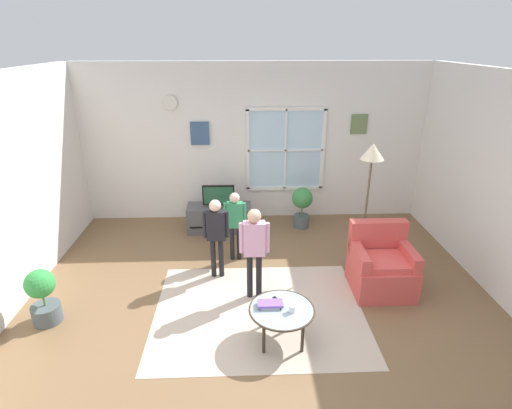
% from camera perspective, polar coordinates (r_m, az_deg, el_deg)
% --- Properties ---
extents(ground_plane, '(6.58, 6.35, 0.02)m').
position_cam_1_polar(ground_plane, '(5.04, 0.90, -15.30)').
color(ground_plane, brown).
extents(back_wall, '(5.98, 0.17, 2.76)m').
position_cam_1_polar(back_wall, '(7.12, -0.20, 8.72)').
color(back_wall, silver).
rests_on(back_wall, ground_plane).
extents(area_rug, '(2.54, 2.01, 0.01)m').
position_cam_1_polar(area_rug, '(5.05, 0.43, -15.03)').
color(area_rug, '#C6B29E').
rests_on(area_rug, ground_plane).
extents(tv_stand, '(1.08, 0.45, 0.46)m').
position_cam_1_polar(tv_stand, '(6.90, -5.26, -1.95)').
color(tv_stand, '#4C4C51').
rests_on(tv_stand, ground_plane).
extents(television, '(0.54, 0.08, 0.37)m').
position_cam_1_polar(television, '(6.74, -5.39, 1.32)').
color(television, '#4C4C4C').
rests_on(television, tv_stand).
extents(armchair, '(0.76, 0.74, 0.87)m').
position_cam_1_polar(armchair, '(5.54, 17.45, -8.46)').
color(armchair, '#D14C47').
rests_on(armchair, ground_plane).
extents(coffee_table, '(0.72, 0.72, 0.41)m').
position_cam_1_polar(coffee_table, '(4.45, 3.70, -14.96)').
color(coffee_table, '#99B2B7').
rests_on(coffee_table, ground_plane).
extents(book_stack, '(0.28, 0.14, 0.05)m').
position_cam_1_polar(book_stack, '(4.45, 2.04, -14.07)').
color(book_stack, '#9CA1B7').
rests_on(book_stack, coffee_table).
extents(cup, '(0.07, 0.07, 0.08)m').
position_cam_1_polar(cup, '(4.38, 5.20, -14.62)').
color(cup, white).
rests_on(cup, coffee_table).
extents(remote_near_books, '(0.09, 0.14, 0.02)m').
position_cam_1_polar(remote_near_books, '(4.53, 3.00, -13.59)').
color(remote_near_books, black).
rests_on(remote_near_books, coffee_table).
extents(remote_near_cup, '(0.06, 0.14, 0.02)m').
position_cam_1_polar(remote_near_cup, '(4.47, 3.45, -14.18)').
color(remote_near_cup, black).
rests_on(remote_near_cup, coffee_table).
extents(person_pink_shirt, '(0.37, 0.17, 1.23)m').
position_cam_1_polar(person_pink_shirt, '(4.90, -0.25, -5.64)').
color(person_pink_shirt, black).
rests_on(person_pink_shirt, ground_plane).
extents(person_green_shirt, '(0.32, 0.15, 1.07)m').
position_cam_1_polar(person_green_shirt, '(5.80, -3.02, -2.04)').
color(person_green_shirt, black).
rests_on(person_green_shirt, ground_plane).
extents(person_black_shirt, '(0.35, 0.16, 1.15)m').
position_cam_1_polar(person_black_shirt, '(5.38, -5.74, -3.62)').
color(person_black_shirt, black).
rests_on(person_black_shirt, ground_plane).
extents(potted_plant_by_window, '(0.36, 0.36, 0.73)m').
position_cam_1_polar(potted_plant_by_window, '(6.96, 6.61, 0.09)').
color(potted_plant_by_window, '#4C565B').
rests_on(potted_plant_by_window, ground_plane).
extents(potted_plant_corner, '(0.33, 0.33, 0.69)m').
position_cam_1_polar(potted_plant_corner, '(5.30, -28.21, -11.40)').
color(potted_plant_corner, '#4C565B').
rests_on(potted_plant_corner, ground_plane).
extents(floor_lamp, '(0.32, 0.32, 1.79)m').
position_cam_1_polar(floor_lamp, '(5.70, 16.17, 5.56)').
color(floor_lamp, black).
rests_on(floor_lamp, ground_plane).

